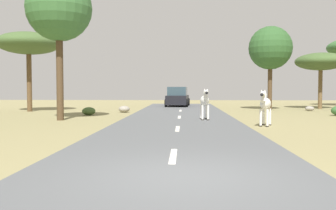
# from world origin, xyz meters

# --- Properties ---
(ground_plane) EXTENTS (90.00, 90.00, 0.00)m
(ground_plane) POSITION_xyz_m (0.00, 0.00, 0.00)
(ground_plane) COLOR #8E8456
(road) EXTENTS (6.00, 64.00, 0.05)m
(road) POSITION_xyz_m (-0.28, 0.00, 0.03)
(road) COLOR #56595B
(road) RESTS_ON ground_plane
(lane_markings) EXTENTS (0.16, 56.00, 0.01)m
(lane_markings) POSITION_xyz_m (-0.28, -1.00, 0.05)
(lane_markings) COLOR silver
(lane_markings) RESTS_ON road
(zebra_0) EXTENTS (0.50, 1.72, 1.62)m
(zebra_0) POSITION_xyz_m (1.05, 12.32, 1.01)
(zebra_0) COLOR silver
(zebra_0) RESTS_ON road
(zebra_1) EXTENTS (0.88, 1.64, 1.62)m
(zebra_1) POSITION_xyz_m (3.56, 9.67, 0.97)
(zebra_1) COLOR silver
(zebra_1) RESTS_ON ground_plane
(car_0) EXTENTS (2.24, 4.45, 1.74)m
(car_0) POSITION_xyz_m (-0.60, 26.70, 0.85)
(car_0) COLOR black
(car_0) RESTS_ON road
(tree_2) EXTENTS (4.04, 4.04, 4.53)m
(tree_2) POSITION_xyz_m (11.01, 23.79, 3.79)
(tree_2) COLOR brown
(tree_2) RESTS_ON ground_plane
(tree_3) EXTENTS (3.39, 3.39, 7.50)m
(tree_3) POSITION_xyz_m (-6.49, 12.27, 5.76)
(tree_3) COLOR #4C3823
(tree_3) RESTS_ON ground_plane
(tree_4) EXTENTS (3.28, 3.28, 6.37)m
(tree_4) POSITION_xyz_m (6.53, 21.85, 4.70)
(tree_4) COLOR #4C3823
(tree_4) RESTS_ON ground_plane
(tree_5) EXTENTS (4.49, 4.49, 5.67)m
(tree_5) POSITION_xyz_m (-11.13, 19.43, 4.84)
(tree_5) COLOR brown
(tree_5) RESTS_ON ground_plane
(bush_2) EXTENTS (0.83, 0.75, 0.50)m
(bush_2) POSITION_xyz_m (-5.94, 15.97, 0.25)
(bush_2) COLOR #425B2D
(bush_2) RESTS_ON ground_plane
(rock_1) EXTENTS (0.77, 0.76, 0.46)m
(rock_1) POSITION_xyz_m (-4.16, 18.63, 0.23)
(rock_1) COLOR gray
(rock_1) RESTS_ON ground_plane
(rock_2) EXTENTS (0.65, 0.51, 0.35)m
(rock_2) POSITION_xyz_m (9.23, 20.90, 0.18)
(rock_2) COLOR gray
(rock_2) RESTS_ON ground_plane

